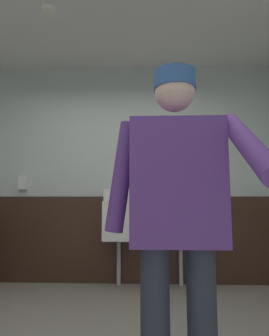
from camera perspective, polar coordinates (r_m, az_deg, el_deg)
wall_back at (r=3.56m, az=-2.80°, el=-0.68°), size 4.77×0.12×2.77m
wainscot_band_back at (r=3.50m, az=-2.99°, el=-14.68°), size 4.17×0.03×1.06m
downlight_far at (r=3.02m, az=-17.62°, el=28.87°), size 0.14×0.14×0.03m
urinal_left at (r=3.33m, az=-3.42°, el=-10.79°), size 0.40×0.34×1.24m
urinal_middle at (r=3.35m, az=9.71°, el=-10.69°), size 0.40×0.34×1.24m
privacy_divider_panel at (r=3.24m, az=3.17°, el=-7.85°), size 0.04×0.40×0.90m
person at (r=1.36m, az=8.87°, el=-8.21°), size 0.67×0.60×1.68m
soap_dispenser at (r=3.77m, az=-22.38°, el=-2.82°), size 0.10×0.07×0.18m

